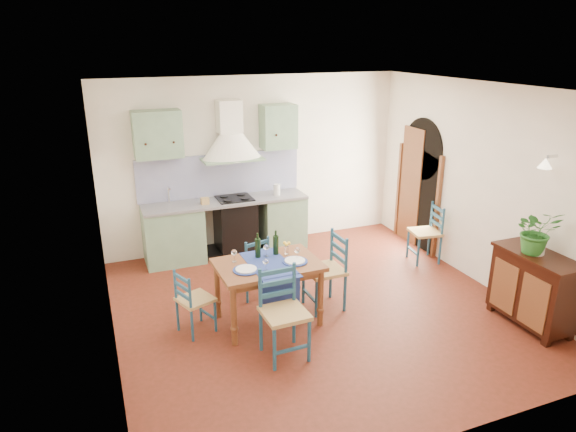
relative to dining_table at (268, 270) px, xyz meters
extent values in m
plane|color=#461C0F|center=(0.68, 0.06, -0.70)|extent=(5.00, 5.00, 0.00)
cube|color=beige|center=(0.68, 2.56, 0.70)|extent=(5.00, 0.04, 2.80)
cube|color=gray|center=(-0.77, 2.25, -0.26)|extent=(0.90, 0.60, 0.88)
cube|color=gray|center=(1.03, 2.25, -0.26)|extent=(0.70, 0.60, 0.88)
cube|color=black|center=(0.23, 2.25, -0.26)|extent=(0.60, 0.58, 0.88)
cube|color=gray|center=(0.08, 2.25, 0.20)|extent=(2.60, 0.64, 0.04)
cube|color=silver|center=(-0.77, 2.25, 0.20)|extent=(0.45, 0.40, 0.03)
cylinder|color=silver|center=(-0.77, 2.43, 0.35)|extent=(0.02, 0.02, 0.26)
cube|color=black|center=(0.23, 2.25, 0.23)|extent=(0.55, 0.48, 0.02)
cube|color=black|center=(0.08, 2.30, -0.66)|extent=(2.60, 0.50, 0.08)
cube|color=navy|center=(0.08, 2.53, 0.56)|extent=(2.65, 0.05, 0.68)
cube|color=gray|center=(-0.87, 2.38, 1.30)|extent=(0.70, 0.34, 0.70)
cube|color=gray|center=(1.03, 2.38, 1.30)|extent=(0.55, 0.34, 0.70)
cone|color=silver|center=(0.23, 2.31, 1.05)|extent=(0.96, 0.96, 0.40)
cube|color=silver|center=(0.23, 2.40, 1.50)|extent=(0.36, 0.30, 0.50)
cube|color=beige|center=(3.18, 0.06, 0.70)|extent=(0.04, 5.00, 2.80)
cube|color=black|center=(3.17, 1.46, 0.13)|extent=(0.03, 1.00, 1.65)
cylinder|color=black|center=(3.17, 1.46, 0.95)|extent=(0.03, 1.00, 1.00)
cube|color=brown|center=(3.14, 0.92, 0.13)|extent=(0.06, 0.06, 1.65)
cube|color=brown|center=(3.14, 2.00, 0.13)|extent=(0.06, 0.06, 1.65)
cube|color=brown|center=(3.15, 1.68, 0.28)|extent=(0.04, 0.55, 1.96)
cylinder|color=silver|center=(3.12, -1.04, 1.35)|extent=(0.15, 0.04, 0.04)
cone|color=#FFEDC6|center=(3.02, -1.04, 1.28)|extent=(0.16, 0.16, 0.12)
cube|color=beige|center=(-1.82, 0.06, 0.70)|extent=(0.04, 5.00, 2.80)
cube|color=silver|center=(0.68, 0.06, 2.11)|extent=(5.00, 5.00, 0.01)
cube|color=brown|center=(0.00, 0.01, 0.06)|extent=(1.25, 0.85, 0.05)
cube|color=brown|center=(0.00, 0.01, 0.00)|extent=(1.13, 0.73, 0.08)
cylinder|color=brown|center=(-0.54, -0.35, -0.33)|extent=(0.07, 0.07, 0.73)
cylinder|color=brown|center=(-0.56, 0.33, -0.33)|extent=(0.07, 0.07, 0.73)
cylinder|color=brown|center=(0.55, -0.32, -0.33)|extent=(0.07, 0.07, 0.73)
cylinder|color=brown|center=(0.53, 0.36, -0.33)|extent=(0.07, 0.07, 0.73)
cube|color=navy|center=(0.00, -0.05, 0.09)|extent=(0.48, 0.94, 0.01)
cube|color=navy|center=(0.01, -0.42, -0.09)|extent=(0.46, 0.03, 0.38)
cylinder|color=navy|center=(-0.31, -0.10, 0.10)|extent=(0.31, 0.31, 0.01)
cylinder|color=silver|center=(-0.31, -0.10, 0.11)|extent=(0.25, 0.25, 0.01)
cylinder|color=navy|center=(0.31, -0.09, 0.10)|extent=(0.31, 0.31, 0.01)
cylinder|color=silver|center=(0.31, -0.09, 0.11)|extent=(0.25, 0.25, 0.01)
cylinder|color=black|center=(-0.06, 0.21, 0.25)|extent=(0.07, 0.07, 0.32)
cylinder|color=black|center=(0.18, 0.22, 0.25)|extent=(0.07, 0.07, 0.32)
cylinder|color=white|center=(0.30, 0.17, 0.15)|extent=(0.05, 0.05, 0.10)
sphere|color=yellow|center=(0.30, 0.17, 0.24)|extent=(0.10, 0.10, 0.10)
cylinder|color=navy|center=(-0.28, -0.97, -0.44)|extent=(0.04, 0.04, 0.52)
cylinder|color=navy|center=(-0.30, -0.57, -0.19)|extent=(0.04, 0.04, 1.01)
cylinder|color=navy|center=(0.12, -0.96, -0.44)|extent=(0.04, 0.04, 0.52)
cylinder|color=navy|center=(0.11, -0.56, -0.19)|extent=(0.04, 0.04, 1.01)
cube|color=tan|center=(-0.09, -0.76, -0.16)|extent=(0.48, 0.48, 0.04)
cube|color=navy|center=(-0.09, -0.56, -0.02)|extent=(0.43, 0.04, 0.05)
cube|color=navy|center=(-0.09, -0.56, 0.11)|extent=(0.43, 0.04, 0.05)
cube|color=navy|center=(-0.09, -0.56, 0.24)|extent=(0.43, 0.04, 0.05)
cube|color=navy|center=(-0.08, -0.96, -0.49)|extent=(0.40, 0.05, 0.03)
cylinder|color=navy|center=(0.13, 0.97, -0.47)|extent=(0.03, 0.03, 0.44)
cylinder|color=navy|center=(0.22, 0.63, -0.26)|extent=(0.03, 0.03, 0.87)
cylinder|color=navy|center=(-0.20, 0.88, -0.47)|extent=(0.03, 0.03, 0.44)
cylinder|color=navy|center=(-0.11, 0.54, -0.26)|extent=(0.03, 0.03, 0.87)
cube|color=tan|center=(0.01, 0.75, -0.24)|extent=(0.50, 0.50, 0.04)
cube|color=navy|center=(0.06, 0.59, -0.12)|extent=(0.36, 0.12, 0.04)
cube|color=navy|center=(0.06, 0.59, 0.00)|extent=(0.36, 0.12, 0.04)
cube|color=navy|center=(0.06, 0.59, 0.11)|extent=(0.36, 0.12, 0.04)
cube|color=navy|center=(-0.03, 0.92, -0.52)|extent=(0.34, 0.12, 0.02)
cylinder|color=navy|center=(-0.68, 0.01, -0.49)|extent=(0.03, 0.03, 0.41)
cylinder|color=navy|center=(-0.98, -0.10, -0.29)|extent=(0.03, 0.03, 0.80)
cylinder|color=navy|center=(-0.79, 0.31, -0.49)|extent=(0.03, 0.03, 0.41)
cylinder|color=navy|center=(-1.09, 0.20, -0.29)|extent=(0.03, 0.03, 0.80)
cube|color=tan|center=(-0.88, 0.10, -0.27)|extent=(0.48, 0.48, 0.04)
cube|color=navy|center=(-1.03, 0.05, -0.16)|extent=(0.14, 0.33, 0.04)
cube|color=navy|center=(-1.03, 0.05, -0.05)|extent=(0.14, 0.33, 0.04)
cube|color=navy|center=(-1.03, 0.05, 0.05)|extent=(0.14, 0.33, 0.04)
cube|color=navy|center=(-0.73, 0.16, -0.54)|extent=(0.14, 0.31, 0.02)
cylinder|color=navy|center=(0.58, 0.27, -0.44)|extent=(0.04, 0.04, 0.51)
cylinder|color=navy|center=(0.98, 0.27, -0.19)|extent=(0.04, 0.04, 1.00)
cylinder|color=navy|center=(0.58, -0.13, -0.44)|extent=(0.04, 0.04, 0.51)
cylinder|color=navy|center=(0.99, -0.13, -0.19)|extent=(0.04, 0.04, 1.00)
cube|color=tan|center=(0.78, 0.07, -0.17)|extent=(0.47, 0.47, 0.04)
cube|color=navy|center=(0.98, 0.07, -0.03)|extent=(0.03, 0.42, 0.05)
cube|color=navy|center=(0.98, 0.07, 0.11)|extent=(0.03, 0.42, 0.05)
cube|color=navy|center=(0.98, 0.07, 0.24)|extent=(0.03, 0.42, 0.05)
cube|color=navy|center=(0.58, 0.07, -0.50)|extent=(0.04, 0.40, 0.03)
cylinder|color=navy|center=(2.73, 1.04, -0.46)|extent=(0.04, 0.04, 0.47)
cylinder|color=navy|center=(3.09, 0.98, -0.24)|extent=(0.04, 0.04, 0.91)
cylinder|color=navy|center=(2.67, 0.68, -0.46)|extent=(0.04, 0.04, 0.47)
cylinder|color=navy|center=(3.03, 0.62, -0.24)|extent=(0.04, 0.04, 0.91)
cube|color=tan|center=(2.88, 0.83, -0.21)|extent=(0.49, 0.49, 0.04)
cube|color=navy|center=(3.06, 0.80, -0.09)|extent=(0.09, 0.38, 0.05)
cube|color=navy|center=(3.06, 0.80, 0.03)|extent=(0.09, 0.38, 0.05)
cube|color=navy|center=(3.06, 0.80, 0.16)|extent=(0.09, 0.38, 0.05)
cube|color=navy|center=(2.70, 0.86, -0.51)|extent=(0.09, 0.37, 0.03)
cube|color=black|center=(2.95, -1.24, -0.21)|extent=(0.45, 1.00, 0.82)
cube|color=black|center=(2.95, -1.24, 0.22)|extent=(0.50, 1.05, 0.04)
cube|color=brown|center=(2.72, -1.47, -0.25)|extent=(0.02, 0.38, 0.63)
cube|color=brown|center=(2.72, -1.01, -0.25)|extent=(0.02, 0.38, 0.63)
cube|color=black|center=(2.77, -1.68, -0.66)|extent=(0.08, 0.08, 0.08)
cube|color=black|center=(2.77, -0.80, -0.66)|extent=(0.08, 0.08, 0.08)
cube|color=black|center=(3.12, -1.68, -0.66)|extent=(0.08, 0.08, 0.08)
cube|color=black|center=(3.12, -0.80, -0.66)|extent=(0.08, 0.08, 0.08)
imported|color=#266724|center=(2.91, -1.19, 0.51)|extent=(0.62, 0.59, 0.55)
camera|label=1|loc=(-1.85, -5.31, 2.64)|focal=32.00mm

